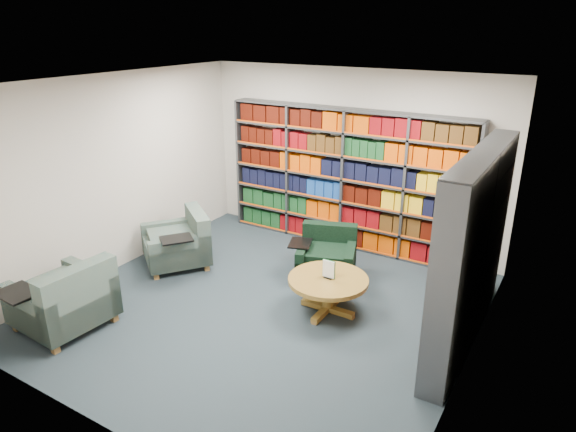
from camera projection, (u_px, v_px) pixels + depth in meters
The scene contains 7 objects.
room_shell at pixel (262, 204), 6.11m from camera, with size 5.02×5.02×2.82m.
bookshelf_back at pixel (345, 180), 8.09m from camera, with size 4.00×0.28×2.20m.
bookshelf_right at pixel (472, 251), 5.57m from camera, with size 0.28×2.50×2.20m.
chair_teal_left at pixel (182, 244), 7.66m from camera, with size 1.24×1.24×0.81m.
chair_green_right at pixel (327, 257), 7.32m from camera, with size 1.04×1.00×0.71m.
chair_teal_front at pixel (67, 302), 6.02m from camera, with size 1.01×1.15×0.87m.
coffee_table at pixel (328, 285), 6.36m from camera, with size 1.00×1.00×0.70m.
Camera 1 is at (3.24, -4.78, 3.43)m, focal length 32.00 mm.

